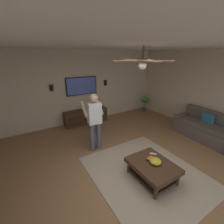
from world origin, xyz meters
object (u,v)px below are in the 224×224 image
Objects in this scene: couch at (206,129)px; coffee_table at (153,168)px; remote_black at (149,160)px; remote_white at (153,154)px; vase_round at (96,105)px; bowl at (155,161)px; wall_speaker_left at (105,83)px; ceiling_fan at (143,62)px; book at (153,160)px; media_console at (86,117)px; wall_speaker_right at (51,88)px; tv at (82,86)px; potted_plant_short at (145,101)px; person_standing at (94,119)px.

couch reaches higher than coffee_table.
couch is at bearing -125.39° from remote_black.
remote_white is 1.00× the size of remote_black.
bowl is at bearing 174.44° from vase_round.
ceiling_fan reaches higher than wall_speaker_left.
bowl is 1.12× the size of book.
book is 3.56m from vase_round.
ceiling_fan is (-2.97, -0.14, 2.17)m from media_console.
vase_round is at bearing -97.37° from wall_speaker_right.
couch is at bearing -151.72° from wall_speaker_left.
media_console is 1.21m from tv.
wall_speaker_left is (0.25, -1.05, 1.22)m from media_console.
media_console is 2.25× the size of potted_plant_short.
coffee_table is 0.16m from remote_black.
person_standing is at bearing 9.44° from book.
book is (-3.73, -0.14, -1.05)m from tv.
couch is 4.59m from tv.
wall_speaker_left reaches higher than remote_white.
wall_speaker_left is at bearing -70.29° from vase_round.
wall_speaker_right reaches higher than book.
couch is 7.81× the size of bowl.
ceiling_fan is (-3.21, -0.14, 0.99)m from tv.
couch is at bearing -143.07° from vase_round.
tv is 5.53× the size of wall_speaker_left.
person_standing is 7.45× the size of wall_speaker_left.
person_standing reaches higher than potted_plant_short.
media_console is at bearing -102.86° from wall_speaker_right.
ceiling_fan reaches higher than vase_round.
ceiling_fan is at bearing -50.81° from remote_black.
remote_white is at bearing 168.52° from wall_speaker_left.
ceiling_fan reaches higher than potted_plant_short.
potted_plant_short is at bearing -95.93° from wall_speaker_right.
potted_plant_short is at bearing -89.06° from couch.
person_standing reaches higher than book.
potted_plant_short is at bearing 95.89° from remote_white.
couch is 2.75m from book.
ceiling_fan reaches higher than book.
potted_plant_short is 5.04× the size of remote_white.
wall_speaker_left is (3.58, -0.73, 1.08)m from remote_white.
coffee_table is 6.67× the size of remote_black.
remote_black is 0.68× the size of wall_speaker_right.
remote_black is (-0.13, 0.26, 0.00)m from remote_white.
coffee_table is 4.55× the size of book.
media_console reaches higher than remote_white.
couch reaches higher than media_console.
person_standing is 7.45× the size of book.
media_console reaches higher than coffee_table.
ceiling_fan is (-3.02, 0.33, 1.79)m from vase_round.
potted_plant_short reaches higher than bowl.
wall_speaker_left reaches higher than media_console.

